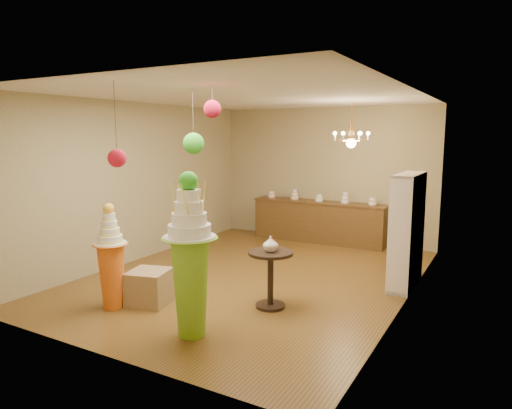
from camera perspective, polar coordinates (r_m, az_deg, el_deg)
The scene contains 17 objects.
floor at distance 7.87m, azimuth -0.29°, elevation -8.99°, with size 6.50×6.50×0.00m, color brown.
ceiling at distance 7.53m, azimuth -0.31°, elevation 13.33°, with size 6.50×6.50×0.00m, color silver.
wall_back at distance 10.49m, azimuth 8.52°, elevation 3.72°, with size 5.00×0.04×3.00m, color #9A8D67.
wall_front at distance 5.02m, azimuth -18.94°, elevation -2.00°, with size 5.00×0.04×3.00m, color #9A8D67.
wall_left at distance 9.05m, azimuth -14.22°, elevation 2.77°, with size 0.04×6.50×3.00m, color #9A8D67.
wall_right at distance 6.69m, azimuth 18.66°, elevation 0.58°, with size 0.04×6.50×3.00m, color #9A8D67.
pedestal_green at distance 5.48m, azimuth -8.21°, elevation -7.67°, with size 0.79×0.79×1.98m.
pedestal_orange at distance 6.64m, azimuth -17.63°, elevation -7.42°, with size 0.52×0.52×1.48m.
burlap_riser at distance 6.78m, azimuth -13.20°, elevation -10.02°, with size 0.53×0.53×0.48m, color #91724F.
sideboard at distance 10.37m, azimuth 7.84°, elevation -2.03°, with size 3.04×0.54×1.16m.
shelving_unit at distance 7.60m, azimuth 18.38°, elevation -3.07°, with size 0.33×1.20×1.80m.
round_table at distance 6.39m, azimuth 1.83°, elevation -8.35°, with size 0.69×0.69×0.80m.
vase at distance 6.29m, azimuth 1.84°, elevation -4.94°, with size 0.21×0.21×0.21m, color beige.
pom_red_left at distance 5.53m, azimuth -16.98°, elevation 5.58°, with size 0.21×0.21×0.98m.
pom_green_mid at distance 6.10m, azimuth -7.81°, elevation 7.58°, with size 0.28×0.28×0.86m.
pom_red_right at distance 5.68m, azimuth -5.49°, elevation 11.81°, with size 0.22×0.22×0.40m.
chandelier at distance 8.35m, azimuth 11.81°, elevation 7.89°, with size 0.84×0.84×0.85m.
Camera 1 is at (3.70, -6.52, 2.39)m, focal length 32.00 mm.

